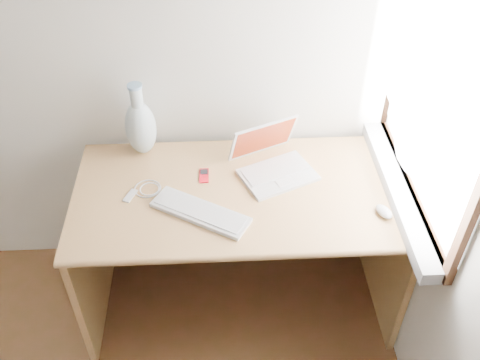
{
  "coord_description": "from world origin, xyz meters",
  "views": [
    {
      "loc": [
        0.93,
        -0.34,
        2.32
      ],
      "look_at": [
        1.02,
        1.35,
        0.83
      ],
      "focal_mm": 40.0,
      "sensor_mm": 36.0,
      "label": 1
    }
  ],
  "objects_px": {
    "desk": "(239,213)",
    "external_keyboard": "(200,212)",
    "laptop": "(277,162)",
    "vase": "(141,126)"
  },
  "relations": [
    {
      "from": "laptop",
      "to": "external_keyboard",
      "type": "xyz_separation_m",
      "value": [
        -0.34,
        -0.26,
        -0.04
      ]
    },
    {
      "from": "desk",
      "to": "laptop",
      "type": "xyz_separation_m",
      "value": [
        0.17,
        0.04,
        0.27
      ]
    },
    {
      "from": "vase",
      "to": "desk",
      "type": "bearing_deg",
      "value": -25.75
    },
    {
      "from": "laptop",
      "to": "external_keyboard",
      "type": "height_order",
      "value": "laptop"
    },
    {
      "from": "desk",
      "to": "external_keyboard",
      "type": "relative_size",
      "value": 3.4
    },
    {
      "from": "laptop",
      "to": "vase",
      "type": "xyz_separation_m",
      "value": [
        -0.61,
        0.17,
        0.1
      ]
    },
    {
      "from": "external_keyboard",
      "to": "laptop",
      "type": "bearing_deg",
      "value": 68.03
    },
    {
      "from": "laptop",
      "to": "vase",
      "type": "height_order",
      "value": "vase"
    },
    {
      "from": "desk",
      "to": "vase",
      "type": "bearing_deg",
      "value": 154.25
    },
    {
      "from": "desk",
      "to": "external_keyboard",
      "type": "distance_m",
      "value": 0.36
    }
  ]
}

